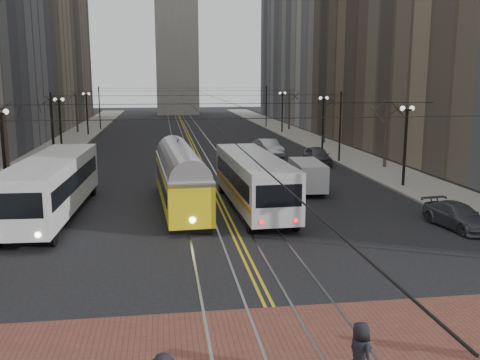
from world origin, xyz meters
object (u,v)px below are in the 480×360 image
object	(u,v)px
streetcar	(181,184)
sedan_silver	(268,148)
pedestrian_a	(360,354)
cargo_van	(308,177)
transit_bus	(53,188)
sedan_grey	(317,156)
rear_bus	(253,183)
sedan_parked	(458,216)

from	to	relation	value
streetcar	sedan_silver	bearing A→B (deg)	62.52
sedan_silver	pedestrian_a	world-z (taller)	pedestrian_a
cargo_van	pedestrian_a	distance (m)	23.81
pedestrian_a	cargo_van	bearing A→B (deg)	-27.25
sedan_silver	pedestrian_a	size ratio (longest dim) A/B	3.01
transit_bus	cargo_van	world-z (taller)	transit_bus
streetcar	cargo_van	xyz separation A→B (m)	(8.86, 3.37, -0.42)
sedan_grey	streetcar	bearing A→B (deg)	-128.95
rear_bus	pedestrian_a	world-z (taller)	rear_bus
sedan_parked	pedestrian_a	xyz separation A→B (m)	(-10.45, -13.35, 0.21)
rear_bus	sedan_silver	world-z (taller)	rear_bus
sedan_silver	cargo_van	bearing A→B (deg)	-101.27
transit_bus	sedan_parked	size ratio (longest dim) A/B	3.02
sedan_grey	cargo_van	bearing A→B (deg)	-107.65
transit_bus	sedan_grey	size ratio (longest dim) A/B	2.85
transit_bus	rear_bus	distance (m)	11.55
transit_bus	pedestrian_a	bearing A→B (deg)	-56.89
sedan_parked	transit_bus	bearing A→B (deg)	157.45
streetcar	pedestrian_a	xyz separation A→B (m)	(3.85, -19.91, -0.63)
rear_bus	pedestrian_a	bearing A→B (deg)	-93.36
transit_bus	rear_bus	size ratio (longest dim) A/B	1.09
transit_bus	cargo_van	bearing A→B (deg)	18.09
sedan_silver	transit_bus	bearing A→B (deg)	-135.87
sedan_parked	pedestrian_a	world-z (taller)	pedestrian_a
cargo_van	transit_bus	bearing A→B (deg)	-160.92
streetcar	sedan_parked	size ratio (longest dim) A/B	2.82
transit_bus	sedan_silver	distance (m)	28.02
sedan_parked	cargo_van	bearing A→B (deg)	110.36
sedan_grey	sedan_silver	xyz separation A→B (m)	(-3.38, 6.21, 0.03)
rear_bus	sedan_silver	bearing A→B (deg)	74.48
streetcar	sedan_parked	world-z (taller)	streetcar
sedan_silver	sedan_parked	size ratio (longest dim) A/B	1.14
rear_bus	transit_bus	bearing A→B (deg)	178.97
transit_bus	cargo_van	distance (m)	16.73
sedan_grey	sedan_silver	bearing A→B (deg)	120.47
transit_bus	pedestrian_a	size ratio (longest dim) A/B	7.99
sedan_grey	sedan_parked	xyz separation A→B (m)	(1.30, -21.59, -0.16)
cargo_van	sedan_grey	distance (m)	12.38
transit_bus	sedan_silver	world-z (taller)	transit_bus
sedan_parked	sedan_grey	bearing A→B (deg)	85.07
cargo_van	sedan_parked	size ratio (longest dim) A/B	1.08
streetcar	cargo_van	world-z (taller)	streetcar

